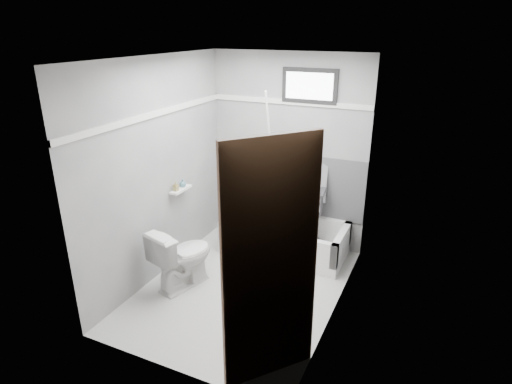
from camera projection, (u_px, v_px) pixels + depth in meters
The scene contains 19 objects.
floor at pixel (243, 288), 4.65m from camera, with size 2.60×2.60×0.00m, color silver.
ceiling at pixel (240, 58), 3.78m from camera, with size 2.60×2.60×0.00m, color silver.
wall_back at pixel (288, 152), 5.32m from camera, with size 2.00×0.02×2.40m, color gray.
wall_front at pixel (162, 241), 3.11m from camera, with size 2.00×0.02×2.40m, color gray.
wall_left at pixel (158, 171), 4.60m from camera, with size 0.02×2.60×2.40m, color gray.
wall_right at pixel (341, 201), 3.83m from camera, with size 0.02×2.60×2.40m, color gray.
bathtub at pixel (284, 237), 5.31m from camera, with size 1.50×0.70×0.42m, color white, non-canonical shape.
office_chair at pixel (299, 205), 5.13m from camera, with size 0.62×0.62×1.07m, color slate, non-canonical shape.
toilet at pixel (182, 257), 4.60m from camera, with size 0.39×0.70×0.69m, color white.
door at pixel (288, 296), 2.82m from camera, with size 0.78×0.78×2.00m, color brown, non-canonical shape.
window at pixel (310, 86), 4.91m from camera, with size 0.66×0.04×0.40m, color black, non-canonical shape.
backerboard at pixel (305, 185), 5.36m from camera, with size 1.50×0.02×0.78m, color #4C4C4F.
trim_back at pixel (289, 102), 5.08m from camera, with size 2.00×0.02×0.06m, color white.
trim_left at pixel (154, 114), 4.37m from camera, with size 0.02×2.60×0.06m, color white.
pole at pixel (272, 168), 5.21m from camera, with size 0.02×0.02×1.95m, color white.
shelf at pixel (181, 189), 4.93m from camera, with size 0.10×0.32×0.03m, color white.
soap_bottle_a at pixel (176, 186), 4.85m from camera, with size 0.05×0.05×0.12m, color olive.
soap_bottle_b at pixel (183, 183), 4.97m from camera, with size 0.07×0.07×0.10m, color slate.
faucet at pixel (271, 198), 5.60m from camera, with size 0.26×0.10×0.16m, color silver, non-canonical shape.
Camera 1 is at (1.78, -3.53, 2.67)m, focal length 30.00 mm.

